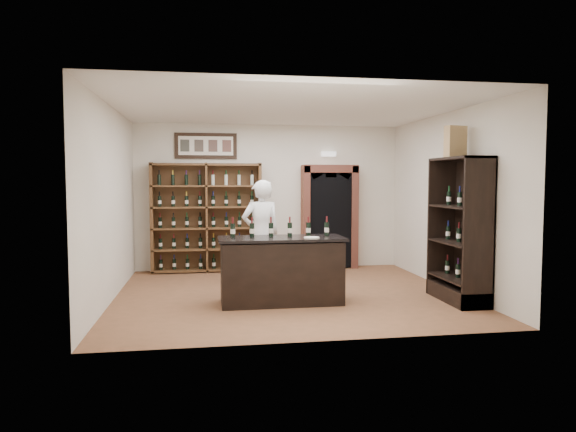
% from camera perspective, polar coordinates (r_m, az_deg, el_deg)
% --- Properties ---
extents(floor, '(5.50, 5.50, 0.00)m').
position_cam_1_polar(floor, '(8.47, 0.02, -8.64)').
color(floor, brown).
rests_on(floor, ground).
extents(ceiling, '(5.50, 5.50, 0.00)m').
position_cam_1_polar(ceiling, '(8.34, 0.02, 11.91)').
color(ceiling, white).
rests_on(ceiling, wall_back).
extents(wall_back, '(5.50, 0.04, 3.00)m').
position_cam_1_polar(wall_back, '(10.74, -2.09, 2.11)').
color(wall_back, silver).
rests_on(wall_back, ground).
extents(wall_left, '(0.04, 5.00, 3.00)m').
position_cam_1_polar(wall_left, '(8.29, -19.10, 1.34)').
color(wall_left, silver).
rests_on(wall_left, ground).
extents(wall_right, '(0.04, 5.00, 3.00)m').
position_cam_1_polar(wall_right, '(9.12, 17.36, 1.60)').
color(wall_right, silver).
rests_on(wall_right, ground).
extents(wine_shelf, '(2.20, 0.38, 2.20)m').
position_cam_1_polar(wine_shelf, '(10.52, -9.02, -0.16)').
color(wine_shelf, brown).
rests_on(wine_shelf, ground).
extents(framed_picture, '(1.25, 0.04, 0.52)m').
position_cam_1_polar(framed_picture, '(10.65, -9.11, 7.70)').
color(framed_picture, black).
rests_on(framed_picture, wall_back).
extents(arched_doorway, '(1.17, 0.35, 2.17)m').
position_cam_1_polar(arched_doorway, '(10.82, 4.61, 0.20)').
color(arched_doorway, black).
rests_on(arched_doorway, ground).
extents(emergency_light, '(0.30, 0.10, 0.10)m').
position_cam_1_polar(emergency_light, '(10.89, 4.54, 6.87)').
color(emergency_light, white).
rests_on(emergency_light, wall_back).
extents(tasting_counter, '(1.88, 0.78, 1.00)m').
position_cam_1_polar(tasting_counter, '(7.76, -0.74, -6.09)').
color(tasting_counter, black).
rests_on(tasting_counter, ground).
extents(counter_bottle_0, '(0.07, 0.07, 0.30)m').
position_cam_1_polar(counter_bottle_0, '(7.70, -6.16, -1.58)').
color(counter_bottle_0, black).
rests_on(counter_bottle_0, tasting_counter).
extents(counter_bottle_1, '(0.07, 0.07, 0.30)m').
position_cam_1_polar(counter_bottle_1, '(7.72, -4.03, -1.55)').
color(counter_bottle_1, black).
rests_on(counter_bottle_1, tasting_counter).
extents(counter_bottle_2, '(0.07, 0.07, 0.30)m').
position_cam_1_polar(counter_bottle_2, '(7.75, -1.90, -1.52)').
color(counter_bottle_2, black).
rests_on(counter_bottle_2, tasting_counter).
extents(counter_bottle_3, '(0.07, 0.07, 0.30)m').
position_cam_1_polar(counter_bottle_3, '(7.79, 0.20, -1.49)').
color(counter_bottle_3, black).
rests_on(counter_bottle_3, tasting_counter).
extents(counter_bottle_4, '(0.07, 0.07, 0.30)m').
position_cam_1_polar(counter_bottle_4, '(7.84, 2.27, -1.46)').
color(counter_bottle_4, black).
rests_on(counter_bottle_4, tasting_counter).
extents(counter_bottle_5, '(0.07, 0.07, 0.30)m').
position_cam_1_polar(counter_bottle_5, '(7.91, 4.32, -1.42)').
color(counter_bottle_5, black).
rests_on(counter_bottle_5, tasting_counter).
extents(side_cabinet, '(0.48, 1.20, 2.20)m').
position_cam_1_polar(side_cabinet, '(8.28, 18.63, -3.84)').
color(side_cabinet, black).
rests_on(side_cabinet, ground).
extents(shopkeeper, '(0.75, 0.57, 1.86)m').
position_cam_1_polar(shopkeeper, '(8.83, -3.03, -2.02)').
color(shopkeeper, white).
rests_on(shopkeeper, ground).
extents(plate, '(0.23, 0.23, 0.02)m').
position_cam_1_polar(plate, '(7.55, 2.64, -2.42)').
color(plate, silver).
rests_on(plate, tasting_counter).
extents(wine_crate, '(0.36, 0.22, 0.48)m').
position_cam_1_polar(wine_crate, '(8.33, 18.11, 7.85)').
color(wine_crate, tan).
rests_on(wine_crate, side_cabinet).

